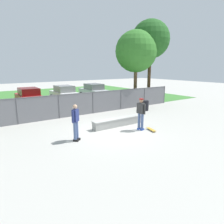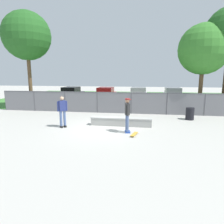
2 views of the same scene
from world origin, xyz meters
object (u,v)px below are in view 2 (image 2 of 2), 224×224
(tree_near_left, at_px, (27,36))
(car_white, at_px, (138,95))
(trash_bin, at_px, (190,114))
(tree_near_right, at_px, (204,49))
(skateboarder, at_px, (127,114))
(concrete_ledge, at_px, (121,122))
(bystander, at_px, (62,110))
(car_red, at_px, (106,95))
(car_black, at_px, (72,94))
(skateboard, at_px, (134,134))
(car_silver, at_px, (173,95))

(tree_near_left, bearing_deg, car_white, 30.28)
(trash_bin, bearing_deg, tree_near_right, 64.94)
(skateboarder, distance_m, trash_bin, 5.53)
(concrete_ledge, relative_size, car_white, 0.87)
(tree_near_left, xyz_separation_m, bystander, (5.46, -5.95, -5.30))
(skateboarder, height_order, car_red, skateboarder)
(concrete_ledge, height_order, car_black, car_black)
(concrete_ledge, distance_m, bystander, 3.52)
(skateboarder, bearing_deg, skateboard, -48.52)
(bystander, bearing_deg, skateboarder, -7.87)
(tree_near_left, xyz_separation_m, car_silver, (13.27, 5.83, -5.47))
(car_white, bearing_deg, concrete_ledge, -94.15)
(car_red, height_order, car_silver, same)
(concrete_ledge, distance_m, skateboard, 2.05)
(bystander, bearing_deg, car_red, 87.51)
(car_black, height_order, bystander, bystander)
(skateboard, distance_m, trash_bin, 5.56)
(tree_near_left, xyz_separation_m, car_white, (9.56, 5.58, -5.47))
(concrete_ledge, height_order, tree_near_left, tree_near_left)
(tree_near_right, xyz_separation_m, car_silver, (-1.30, 5.77, -4.11))
(concrete_ledge, distance_m, trash_bin, 5.08)
(tree_near_right, distance_m, car_white, 8.51)
(car_white, height_order, trash_bin, car_white)
(car_white, bearing_deg, car_black, -177.25)
(tree_near_right, bearing_deg, skateboarder, -129.05)
(car_red, relative_size, car_white, 1.00)
(tree_near_left, bearing_deg, car_silver, 23.73)
(car_red, height_order, bystander, bystander)
(concrete_ledge, bearing_deg, car_red, 105.51)
(car_silver, bearing_deg, bystander, -123.54)
(car_white, xyz_separation_m, trash_bin, (3.71, -8.29, -0.42))
(tree_near_left, xyz_separation_m, car_black, (1.91, 5.22, -5.47))
(car_black, xyz_separation_m, car_silver, (11.35, 0.62, 0.00))
(skateboard, bearing_deg, car_white, 90.49)
(bystander, bearing_deg, skateboard, -13.18)
(tree_near_left, xyz_separation_m, tree_near_right, (14.56, 0.06, -1.36))
(trash_bin, bearing_deg, car_red, 132.95)
(tree_near_left, distance_m, tree_near_right, 14.63)
(skateboard, bearing_deg, skateboarder, 131.48)
(concrete_ledge, relative_size, tree_near_right, 0.53)
(skateboarder, height_order, car_white, skateboarder)
(concrete_ledge, bearing_deg, trash_bin, 28.07)
(tree_near_right, bearing_deg, car_silver, 102.65)
(tree_near_left, bearing_deg, skateboarder, -34.96)
(car_black, bearing_deg, concrete_ledge, -56.32)
(skateboarder, relative_size, car_white, 0.44)
(car_red, xyz_separation_m, bystander, (-0.48, -11.11, 0.17))
(tree_near_left, distance_m, trash_bin, 14.77)
(skateboard, bearing_deg, car_red, 107.14)
(car_red, relative_size, trash_bin, 5.07)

